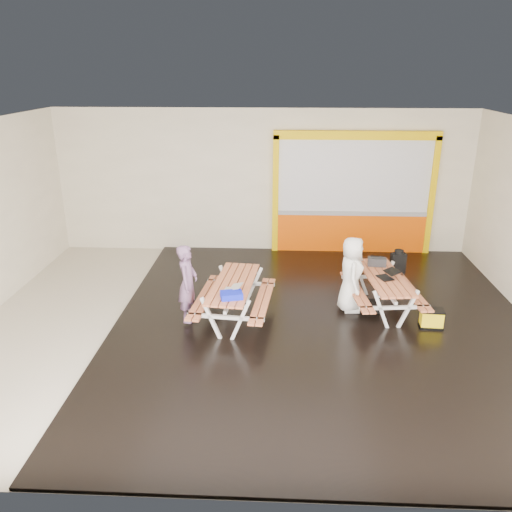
# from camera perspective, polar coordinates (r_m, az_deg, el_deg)

# --- Properties ---
(room) EXTENTS (10.02, 8.02, 3.52)m
(room) POSITION_cam_1_polar(r_m,az_deg,el_deg) (8.66, -0.28, 2.56)
(room) COLOR beige
(room) RESTS_ON ground
(deck) EXTENTS (7.50, 7.98, 0.05)m
(deck) POSITION_cam_1_polar(r_m,az_deg,el_deg) (9.37, 7.46, -7.66)
(deck) COLOR black
(deck) RESTS_ON room
(kiosk) EXTENTS (3.88, 0.16, 3.00)m
(kiosk) POSITION_cam_1_polar(r_m,az_deg,el_deg) (12.64, 10.75, 6.54)
(kiosk) COLOR #E65001
(kiosk) RESTS_ON room
(picnic_table_left) EXTENTS (1.49, 2.05, 0.77)m
(picnic_table_left) POSITION_cam_1_polar(r_m,az_deg,el_deg) (9.23, -2.51, -4.01)
(picnic_table_left) COLOR #DB7648
(picnic_table_left) RESTS_ON deck
(picnic_table_right) EXTENTS (1.44, 1.97, 0.74)m
(picnic_table_right) POSITION_cam_1_polar(r_m,az_deg,el_deg) (9.87, 14.05, -3.11)
(picnic_table_right) COLOR #DB7648
(picnic_table_right) RESTS_ON deck
(person_left) EXTENTS (0.39, 0.55, 1.42)m
(person_left) POSITION_cam_1_polar(r_m,az_deg,el_deg) (9.12, -7.62, -3.03)
(person_left) COLOR #715074
(person_left) RESTS_ON deck
(person_right) EXTENTS (0.47, 0.71, 1.44)m
(person_right) POSITION_cam_1_polar(r_m,az_deg,el_deg) (9.65, 10.58, -2.02)
(person_right) COLOR white
(person_right) RESTS_ON deck
(laptop_left) EXTENTS (0.37, 0.35, 0.14)m
(laptop_left) POSITION_cam_1_polar(r_m,az_deg,el_deg) (8.79, -2.72, -3.72)
(laptop_left) COLOR silver
(laptop_left) RESTS_ON picnic_table_left
(laptop_right) EXTENTS (0.44, 0.41, 0.15)m
(laptop_right) POSITION_cam_1_polar(r_m,az_deg,el_deg) (9.72, 14.46, -2.11)
(laptop_right) COLOR black
(laptop_right) RESTS_ON picnic_table_right
(blue_pouch) EXTENTS (0.41, 0.33, 0.10)m
(blue_pouch) POSITION_cam_1_polar(r_m,az_deg,el_deg) (8.55, -2.76, -4.38)
(blue_pouch) COLOR #101CCB
(blue_pouch) RESTS_ON picnic_table_left
(toolbox) EXTENTS (0.37, 0.21, 0.20)m
(toolbox) POSITION_cam_1_polar(r_m,az_deg,el_deg) (10.24, 13.34, -0.63)
(toolbox) COLOR black
(toolbox) RESTS_ON picnic_table_right
(backpack) EXTENTS (0.30, 0.21, 0.48)m
(backpack) POSITION_cam_1_polar(r_m,az_deg,el_deg) (10.80, 15.57, -0.58)
(backpack) COLOR black
(backpack) RESTS_ON picnic_table_right
(dark_case) EXTENTS (0.43, 0.34, 0.15)m
(dark_case) POSITION_cam_1_polar(r_m,az_deg,el_deg) (10.00, 12.41, -5.43)
(dark_case) COLOR black
(dark_case) RESTS_ON deck
(fluke_bag) EXTENTS (0.41, 0.28, 0.34)m
(fluke_bag) POSITION_cam_1_polar(r_m,az_deg,el_deg) (9.62, 18.99, -6.62)
(fluke_bag) COLOR black
(fluke_bag) RESTS_ON deck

